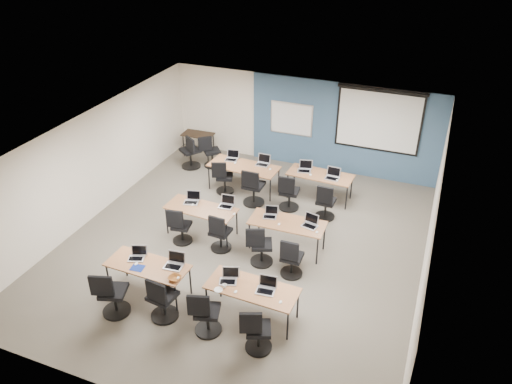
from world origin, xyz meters
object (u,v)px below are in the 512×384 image
at_px(laptop_0, 137,255).
at_px(task_chair_1, 162,302).
at_px(laptop_4, 192,200).
at_px(spare_chair_a, 210,154).
at_px(whiteboard, 291,119).
at_px(task_chair_0, 112,297).
at_px(training_table_front_right, 252,290).
at_px(task_chair_7, 291,261).
at_px(laptop_3, 266,287).
at_px(laptop_8, 232,157).
at_px(training_table_back_right, 320,176).
at_px(laptop_6, 270,214).
at_px(laptop_9, 263,162).
at_px(task_chair_2, 205,316).
at_px(task_chair_11, 325,205).
at_px(projector_screen, 379,117).
at_px(task_chair_5, 220,235).
at_px(laptop_1, 175,263).
at_px(task_chair_10, 288,195).
at_px(laptop_7, 310,223).
at_px(task_chair_9, 253,190).
at_px(spare_chair_b, 191,154).
at_px(training_table_mid_left, 201,210).
at_px(training_table_mid_right, 287,224).
at_px(task_chair_8, 223,180).
at_px(utility_table, 198,136).
at_px(task_chair_4, 180,229).
at_px(task_chair_6, 260,248).
at_px(task_chair_3, 257,333).
at_px(training_table_back_left, 244,167).
at_px(laptop_10, 305,168).
at_px(training_table_front_left, 148,267).
at_px(laptop_11, 333,176).

distance_m(laptop_0, task_chair_1, 1.19).
height_order(laptop_4, spare_chair_a, spare_chair_a).
relative_size(whiteboard, task_chair_0, 1.25).
relative_size(training_table_front_right, task_chair_7, 1.80).
xyz_separation_m(laptop_3, laptop_8, (-2.80, 4.73, -0.00)).
relative_size(training_table_back_right, laptop_8, 5.06).
distance_m(laptop_6, laptop_9, 2.62).
relative_size(task_chair_2, spare_chair_a, 0.99).
bearing_deg(task_chair_11, spare_chair_a, 159.25).
bearing_deg(projector_screen, task_chair_5, -118.65).
xyz_separation_m(laptop_1, task_chair_10, (1.07, 3.94, -0.38)).
bearing_deg(projector_screen, laptop_7, -99.55).
relative_size(task_chair_2, task_chair_9, 0.94).
bearing_deg(spare_chair_b, training_table_mid_left, -23.65).
distance_m(training_table_mid_left, training_table_mid_right, 2.09).
height_order(task_chair_5, spare_chair_b, spare_chair_b).
height_order(training_table_front_right, training_table_back_right, same).
bearing_deg(task_chair_8, task_chair_7, -63.91).
distance_m(laptop_9, task_chair_9, 1.00).
relative_size(task_chair_10, utility_table, 1.05).
height_order(training_table_back_right, task_chair_8, task_chair_8).
bearing_deg(spare_chair_a, task_chair_4, -113.97).
bearing_deg(whiteboard, task_chair_6, -79.37).
bearing_deg(spare_chair_b, spare_chair_a, 64.68).
bearing_deg(training_table_mid_right, task_chair_1, -117.61).
relative_size(task_chair_3, laptop_6, 3.20).
relative_size(task_chair_7, task_chair_11, 0.99).
bearing_deg(task_chair_8, laptop_7, -50.84).
relative_size(training_table_back_right, task_chair_10, 1.71).
relative_size(training_table_back_left, task_chair_10, 1.91).
height_order(training_table_mid_right, task_chair_2, task_chair_2).
distance_m(laptop_4, spare_chair_b, 3.25).
distance_m(training_table_mid_left, task_chair_1, 2.89).
bearing_deg(utility_table, laptop_7, -39.40).
bearing_deg(laptop_1, task_chair_3, -27.16).
distance_m(training_table_mid_right, laptop_6, 0.46).
xyz_separation_m(whiteboard, task_chair_9, (-0.16, -2.65, -1.01)).
height_order(laptop_7, task_chair_9, task_chair_9).
bearing_deg(laptop_10, task_chair_5, -122.01).
relative_size(training_table_front_left, training_table_back_left, 0.87).
xyz_separation_m(task_chair_7, task_chair_9, (-1.85, 2.43, 0.04)).
xyz_separation_m(task_chair_8, laptop_11, (2.87, 0.59, 0.40)).
bearing_deg(spare_chair_b, task_chair_5, -19.04).
xyz_separation_m(whiteboard, laptop_11, (1.73, -1.79, -0.65)).
height_order(laptop_8, laptop_10, laptop_10).
xyz_separation_m(task_chair_3, utility_table, (-4.59, 6.70, 0.26)).
distance_m(task_chair_2, utility_table, 7.55).
relative_size(whiteboard, training_table_mid_right, 0.74).
bearing_deg(training_table_back_left, task_chair_0, -91.61).
bearing_deg(training_table_front_left, laptop_3, 5.58).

